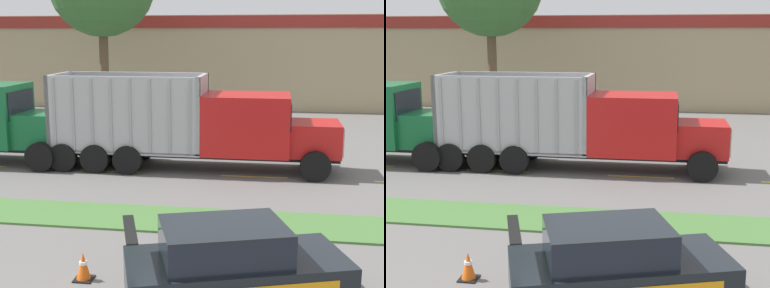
{
  "view_description": "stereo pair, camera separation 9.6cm",
  "coord_description": "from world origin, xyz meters",
  "views": [
    {
      "loc": [
        4.15,
        -5.76,
        5.04
      ],
      "look_at": [
        1.95,
        8.26,
        2.14
      ],
      "focal_mm": 50.0,
      "sensor_mm": 36.0,
      "label": 1
    },
    {
      "loc": [
        4.24,
        -5.74,
        5.04
      ],
      "look_at": [
        1.95,
        8.26,
        2.14
      ],
      "focal_mm": 50.0,
      "sensor_mm": 36.0,
      "label": 2
    }
  ],
  "objects": [
    {
      "name": "grass_verge",
      "position": [
        0.0,
        8.07,
        0.03
      ],
      "size": [
        120.0,
        2.05,
        0.06
      ],
      "primitive_type": "cube",
      "color": "#477538",
      "rests_on": "ground_plane"
    },
    {
      "name": "centre_line_4",
      "position": [
        -1.93,
        13.1,
        0.0
      ],
      "size": [
        2.4,
        0.14,
        0.01
      ],
      "primitive_type": "cube",
      "color": "yellow",
      "rests_on": "ground_plane"
    },
    {
      "name": "centre_line_5",
      "position": [
        3.47,
        13.1,
        0.0
      ],
      "size": [
        2.4,
        0.14,
        0.01
      ],
      "primitive_type": "cube",
      "color": "yellow",
      "rests_on": "ground_plane"
    },
    {
      "name": "dump_truck_lead",
      "position": [
        1.89,
        14.01,
        1.59
      ],
      "size": [
        10.85,
        2.78,
        3.59
      ],
      "color": "black",
      "rests_on": "ground_plane"
    },
    {
      "name": "rally_car",
      "position": [
        3.46,
        3.43,
        0.86
      ],
      "size": [
        4.41,
        2.99,
        1.72
      ],
      "color": "black",
      "rests_on": "ground_plane"
    },
    {
      "name": "traffic_cone",
      "position": [
        0.29,
        4.19,
        0.3
      ],
      "size": [
        0.39,
        0.39,
        0.6
      ],
      "color": "black",
      "rests_on": "ground_plane"
    },
    {
      "name": "store_building_backdrop",
      "position": [
        -1.71,
        36.37,
        3.18
      ],
      "size": [
        30.83,
        12.1,
        6.36
      ],
      "color": "tan",
      "rests_on": "ground_plane"
    }
  ]
}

